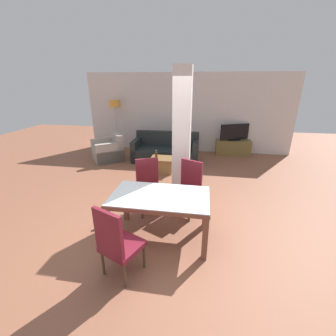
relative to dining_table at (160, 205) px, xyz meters
name	(u,v)px	position (x,y,z in m)	size (l,w,h in m)	color
ground_plane	(161,236)	(0.00, 0.00, -0.60)	(18.00, 18.00, 0.00)	brown
back_wall	(187,113)	(0.00, 5.05, 0.75)	(7.20, 0.09, 2.70)	silver
divider_pillar	(182,137)	(0.18, 1.44, 0.75)	(0.35, 0.37, 2.70)	silver
dining_table	(160,205)	(0.00, 0.00, 0.00)	(1.53, 0.89, 0.77)	brown
dining_chair_far_right	(188,187)	(0.38, 0.83, -0.06)	(0.61, 0.61, 1.04)	maroon
dining_chair_far_left	(149,185)	(-0.38, 0.80, -0.06)	(0.61, 0.61, 1.04)	maroon
dining_chair_near_left	(117,242)	(-0.38, -0.87, -0.06)	(0.61, 0.61, 1.04)	maroon
sofa	(166,151)	(-0.56, 3.81, -0.30)	(2.06, 0.92, 0.89)	black
armchair	(109,151)	(-2.39, 3.55, -0.31)	(1.20, 1.20, 0.86)	#A7A095
coffee_table	(162,165)	(-0.49, 2.81, -0.39)	(0.65, 0.53, 0.42)	brown
bottle	(156,155)	(-0.65, 2.76, -0.10)	(0.07, 0.07, 0.23)	#4C2D14
tv_stand	(233,147)	(1.65, 4.77, -0.34)	(1.17, 0.40, 0.52)	brown
tv_screen	(235,132)	(1.65, 4.77, 0.18)	(0.96, 0.45, 0.56)	black
floor_lamp	(115,108)	(-2.52, 4.71, 0.92)	(0.37, 0.37, 1.79)	#B7B7BC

